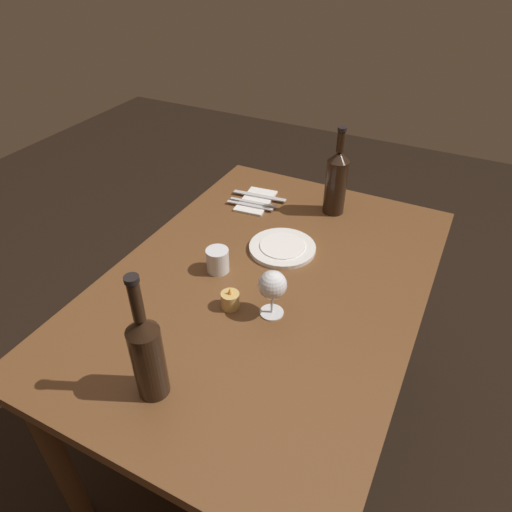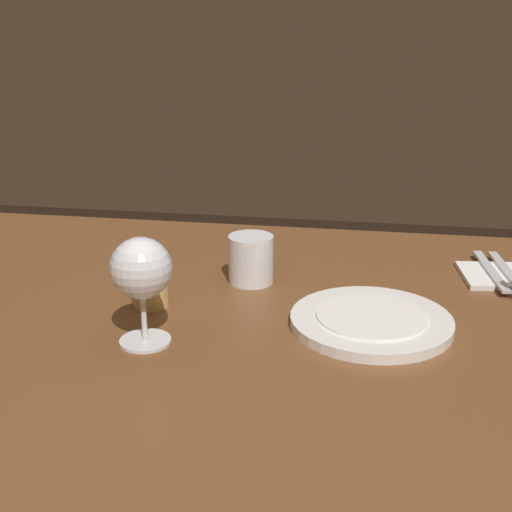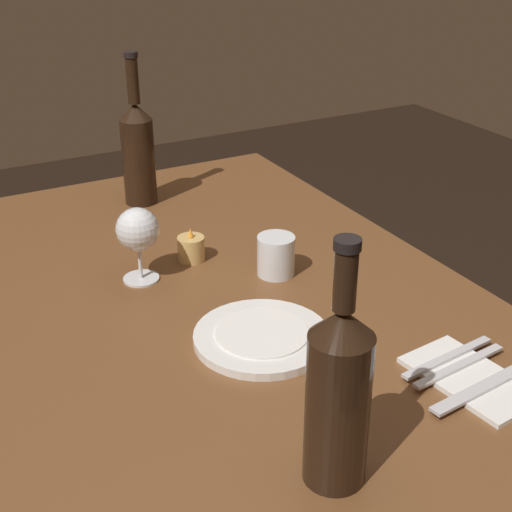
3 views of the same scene
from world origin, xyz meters
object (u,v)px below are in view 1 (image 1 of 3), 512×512
Objects in this scene: wine_bottle_second at (336,181)px; fork_outer at (250,205)px; wine_bottle at (147,354)px; wine_glass_left at (272,286)px; folded_napkin at (256,201)px; votive_candle at (230,301)px; table_knife at (259,196)px; fork_inner at (253,202)px; dinner_plate at (282,248)px; water_tumbler at (218,261)px.

wine_bottle_second reaches higher than fork_outer.
wine_bottle is 1.87× the size of fork_outer.
wine_bottle reaches higher than wine_glass_left.
fork_outer is (-0.05, 0.00, 0.01)m from folded_napkin.
folded_napkin is 1.11× the size of fork_outer.
wine_bottle reaches higher than wine_bottle_second.
wine_bottle reaches higher than votive_candle.
folded_napkin is at bearing 30.97° from wine_glass_left.
table_knife is (0.58, 0.20, -0.01)m from votive_candle.
wine_glass_left is 0.57m from fork_outer.
votive_candle reaches higher than table_knife.
table_knife is at bearing 97.38° from wine_bottle_second.
folded_napkin is 1.11× the size of fork_inner.
wine_glass_left is 0.42× the size of wine_bottle.
fork_inner is 0.02m from fork_outer.
wine_bottle is 0.65m from dinner_plate.
water_tumbler reaches higher than fork_inner.
wine_bottle_second is 0.31m from table_knife.
folded_napkin is at bearing 0.00° from fork_inner.
wine_glass_left is 0.44× the size of wine_bottle_second.
fork_outer is (0.50, 0.20, -0.01)m from votive_candle.
dinner_plate is at bearing -35.22° from water_tumbler.
wine_bottle is 0.87m from fork_inner.
folded_napkin is at bearing 103.26° from wine_bottle_second.
wine_bottle reaches higher than table_knife.
folded_napkin is 0.03m from table_knife.
wine_bottle is at bearing 176.69° from votive_candle.
wine_glass_left is 0.59m from fork_inner.
wine_glass_left is at bearing -20.56° from wine_bottle.
wine_bottle_second is 1.77× the size of fork_inner.
wine_bottle is 0.90m from folded_napkin.
wine_bottle reaches higher than folded_napkin.
fork_outer is at bearing 180.00° from folded_napkin.
fork_inner and fork_outer have the same top height.
fork_outer and table_knife have the same top height.
votive_candle is (-0.03, 0.11, -0.07)m from wine_glass_left.
fork_inner is (0.52, 0.20, -0.01)m from votive_candle.
wine_bottle_second is 4.77× the size of votive_candle.
votive_candle reaches higher than fork_outer.
wine_bottle is 1.05× the size of wine_bottle_second.
votive_candle is 0.56m from fork_inner.
fork_inner is at bearing 11.96° from water_tumbler.
folded_napkin is 0.05m from fork_outer.
wine_bottle_second is at bearing -67.60° from fork_outer.
votive_candle reaches higher than folded_napkin.
dinner_plate is 1.20× the size of fork_inner.
wine_bottle reaches higher than dinner_plate.
water_tumbler is 0.37× the size of folded_napkin.
fork_inner is at bearing 20.76° from votive_candle.
table_knife is at bearing 11.29° from wine_bottle.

